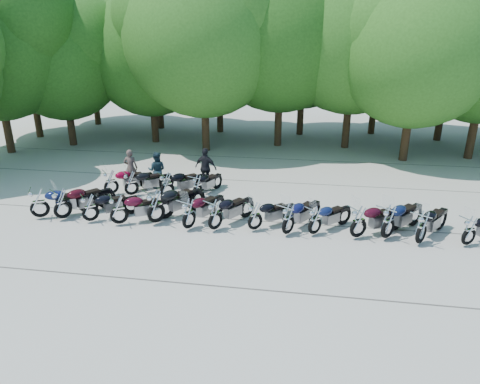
# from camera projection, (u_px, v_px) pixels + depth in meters

# --- Properties ---
(ground) EXTENTS (90.00, 90.00, 0.00)m
(ground) POSITION_uv_depth(u_px,v_px,m) (233.00, 238.00, 14.46)
(ground) COLOR gray
(ground) RESTS_ON ground
(tree_0) EXTENTS (7.50, 7.50, 9.21)m
(tree_0) POSITION_uv_depth(u_px,v_px,m) (26.00, 52.00, 26.85)
(tree_0) COLOR #3A2614
(tree_0) RESTS_ON ground
(tree_1) EXTENTS (6.97, 6.97, 8.55)m
(tree_1) POSITION_uv_depth(u_px,v_px,m) (62.00, 60.00, 24.88)
(tree_1) COLOR #3A2614
(tree_1) RESTS_ON ground
(tree_2) EXTENTS (7.31, 7.31, 8.97)m
(tree_2) POSITION_uv_depth(u_px,v_px,m) (150.00, 55.00, 25.58)
(tree_2) COLOR #3A2614
(tree_2) RESTS_ON ground
(tree_3) EXTENTS (8.70, 8.70, 10.67)m
(tree_3) POSITION_uv_depth(u_px,v_px,m) (203.00, 37.00, 23.21)
(tree_3) COLOR #3A2614
(tree_3) RESTS_ON ground
(tree_4) EXTENTS (9.13, 9.13, 11.20)m
(tree_4) POSITION_uv_depth(u_px,v_px,m) (281.00, 31.00, 24.22)
(tree_4) COLOR #3A2614
(tree_4) RESTS_ON ground
(tree_5) EXTENTS (9.04, 9.04, 11.10)m
(tree_5) POSITION_uv_depth(u_px,v_px,m) (355.00, 32.00, 23.75)
(tree_5) COLOR #3A2614
(tree_5) RESTS_ON ground
(tree_6) EXTENTS (8.00, 8.00, 9.82)m
(tree_6) POSITION_uv_depth(u_px,v_px,m) (418.00, 48.00, 21.37)
(tree_6) COLOR #3A2614
(tree_6) RESTS_ON ground
(tree_9) EXTENTS (7.59, 7.59, 9.32)m
(tree_9) POSITION_uv_depth(u_px,v_px,m) (90.00, 48.00, 30.83)
(tree_9) COLOR #3A2614
(tree_9) RESTS_ON ground
(tree_10) EXTENTS (7.78, 7.78, 9.55)m
(tree_10) POSITION_uv_depth(u_px,v_px,m) (156.00, 47.00, 29.44)
(tree_10) COLOR #3A2614
(tree_10) RESTS_ON ground
(tree_11) EXTENTS (7.56, 7.56, 9.28)m
(tree_11) POSITION_uv_depth(u_px,v_px,m) (219.00, 50.00, 28.33)
(tree_11) COLOR #3A2614
(tree_11) RESTS_ON ground
(tree_12) EXTENTS (7.88, 7.88, 9.67)m
(tree_12) POSITION_uv_depth(u_px,v_px,m) (304.00, 47.00, 27.48)
(tree_12) COLOR #3A2614
(tree_12) RESTS_ON ground
(tree_13) EXTENTS (8.31, 8.31, 10.20)m
(tree_13) POSITION_uv_depth(u_px,v_px,m) (381.00, 41.00, 27.59)
(tree_13) COLOR #3A2614
(tree_13) RESTS_ON ground
(tree_14) EXTENTS (8.02, 8.02, 9.84)m
(tree_14) POSITION_uv_depth(u_px,v_px,m) (452.00, 46.00, 25.80)
(tree_14) COLOR #3A2614
(tree_14) RESTS_ON ground
(motorcycle_0) EXTENTS (2.43, 1.74, 1.34)m
(motorcycle_0) POSITION_uv_depth(u_px,v_px,m) (39.00, 202.00, 15.71)
(motorcycle_0) COLOR #0E153F
(motorcycle_0) RESTS_ON ground
(motorcycle_1) EXTENTS (2.03, 2.31, 1.34)m
(motorcycle_1) POSITION_uv_depth(u_px,v_px,m) (62.00, 203.00, 15.64)
(motorcycle_1) COLOR #33070F
(motorcycle_1) RESTS_ON ground
(motorcycle_2) EXTENTS (2.04, 1.88, 1.21)m
(motorcycle_2) POSITION_uv_depth(u_px,v_px,m) (90.00, 207.00, 15.44)
(motorcycle_2) COLOR black
(motorcycle_2) RESTS_ON ground
(motorcycle_3) EXTENTS (2.30, 1.75, 1.28)m
(motorcycle_3) POSITION_uv_depth(u_px,v_px,m) (119.00, 209.00, 15.18)
(motorcycle_3) COLOR #3F0818
(motorcycle_3) RESTS_ON ground
(motorcycle_4) EXTENTS (2.14, 2.54, 1.45)m
(motorcycle_4) POSITION_uv_depth(u_px,v_px,m) (156.00, 205.00, 15.25)
(motorcycle_4) COLOR black
(motorcycle_4) RESTS_ON ground
(motorcycle_5) EXTENTS (1.63, 2.35, 1.29)m
(motorcycle_5) POSITION_uv_depth(u_px,v_px,m) (189.00, 213.00, 14.83)
(motorcycle_5) COLOR #370714
(motorcycle_5) RESTS_ON ground
(motorcycle_6) EXTENTS (1.83, 2.28, 1.28)m
(motorcycle_6) POSITION_uv_depth(u_px,v_px,m) (215.00, 214.00, 14.75)
(motorcycle_6) COLOR black
(motorcycle_6) RESTS_ON ground
(motorcycle_7) EXTENTS (1.98, 1.83, 1.17)m
(motorcycle_7) POSITION_uv_depth(u_px,v_px,m) (255.00, 215.00, 14.76)
(motorcycle_7) COLOR black
(motorcycle_7) RESTS_ON ground
(motorcycle_8) EXTENTS (1.79, 2.28, 1.28)m
(motorcycle_8) POSITION_uv_depth(u_px,v_px,m) (288.00, 218.00, 14.42)
(motorcycle_8) COLOR #0D103D
(motorcycle_8) RESTS_ON ground
(motorcycle_9) EXTENTS (1.90, 1.93, 1.17)m
(motorcycle_9) POSITION_uv_depth(u_px,v_px,m) (315.00, 220.00, 14.43)
(motorcycle_9) COLOR #0E183F
(motorcycle_9) RESTS_ON ground
(motorcycle_10) EXTENTS (2.30, 1.88, 1.31)m
(motorcycle_10) POSITION_uv_depth(u_px,v_px,m) (359.00, 221.00, 14.16)
(motorcycle_10) COLOR black
(motorcycle_10) RESTS_ON ground
(motorcycle_11) EXTENTS (2.14, 2.32, 1.37)m
(motorcycle_11) POSITION_uv_depth(u_px,v_px,m) (389.00, 221.00, 14.10)
(motorcycle_11) COLOR #0C1638
(motorcycle_11) RESTS_ON ground
(motorcycle_12) EXTENTS (1.92, 2.28, 1.30)m
(motorcycle_12) POSITION_uv_depth(u_px,v_px,m) (422.00, 226.00, 13.75)
(motorcycle_12) COLOR black
(motorcycle_12) RESTS_ON ground
(motorcycle_13) EXTENTS (2.06, 1.64, 1.16)m
(motorcycle_13) POSITION_uv_depth(u_px,v_px,m) (470.00, 230.00, 13.67)
(motorcycle_13) COLOR black
(motorcycle_13) RESTS_ON ground
(motorcycle_14) EXTENTS (2.14, 1.94, 1.26)m
(motorcycle_14) POSITION_uv_depth(u_px,v_px,m) (111.00, 181.00, 18.07)
(motorcycle_14) COLOR maroon
(motorcycle_14) RESTS_ON ground
(motorcycle_15) EXTENTS (2.08, 1.91, 1.22)m
(motorcycle_15) POSITION_uv_depth(u_px,v_px,m) (131.00, 183.00, 17.96)
(motorcycle_15) COLOR black
(motorcycle_15) RESTS_ON ground
(motorcycle_16) EXTENTS (2.09, 2.15, 1.30)m
(motorcycle_16) POSITION_uv_depth(u_px,v_px,m) (167.00, 184.00, 17.62)
(motorcycle_16) COLOR black
(motorcycle_16) RESTS_ON ground
(motorcycle_17) EXTENTS (1.35, 2.11, 1.15)m
(motorcycle_17) POSITION_uv_depth(u_px,v_px,m) (197.00, 186.00, 17.69)
(motorcycle_17) COLOR black
(motorcycle_17) RESTS_ON ground
(rider_0) EXTENTS (0.66, 0.47, 1.70)m
(rider_0) POSITION_uv_depth(u_px,v_px,m) (131.00, 168.00, 19.14)
(rider_0) COLOR #513F3A
(rider_0) RESTS_ON ground
(rider_1) EXTENTS (0.87, 0.71, 1.66)m
(rider_1) POSITION_uv_depth(u_px,v_px,m) (157.00, 170.00, 18.84)
(rider_1) COLOR #1C313B
(rider_1) RESTS_ON ground
(rider_2) EXTENTS (1.12, 0.68, 1.79)m
(rider_2) POSITION_uv_depth(u_px,v_px,m) (206.00, 168.00, 18.98)
(rider_2) COLOR black
(rider_2) RESTS_ON ground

